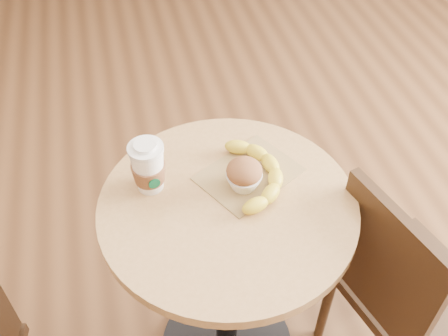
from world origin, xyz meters
name	(u,v)px	position (x,y,z in m)	size (l,w,h in m)	color
cafe_table	(227,261)	(-0.04, 0.09, 0.51)	(0.63, 0.63, 0.75)	black
chair_right	(400,287)	(0.42, -0.07, 0.45)	(0.44, 0.44, 0.81)	#332011
kraft_bag	(249,174)	(0.04, 0.17, 0.75)	(0.24, 0.18, 0.00)	olive
coffee_cup	(148,168)	(-0.21, 0.19, 0.81)	(0.09, 0.09, 0.14)	white
muffin	(244,175)	(0.01, 0.13, 0.79)	(0.09, 0.09, 0.08)	white
banana	(259,172)	(0.06, 0.15, 0.77)	(0.15, 0.28, 0.04)	gold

